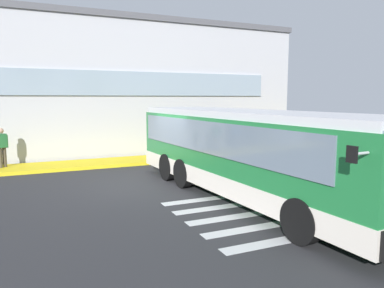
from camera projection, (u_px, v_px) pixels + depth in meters
name	position (u px, v px, depth m)	size (l,w,h in m)	color
ground_plane	(145.00, 186.00, 12.80)	(80.00, 90.00, 0.02)	#2B2B2D
bay_paint_stripes	(262.00, 213.00, 9.79)	(4.40, 3.96, 0.01)	silver
terminal_building	(80.00, 89.00, 22.60)	(23.49, 13.80, 7.26)	#B7B7BC
boarding_curb	(116.00, 162.00, 17.14)	(25.69, 2.00, 0.15)	yellow
bus_main_foreground	(248.00, 155.00, 11.11)	(3.35, 10.91, 2.70)	#1E7238
passenger_by_doorway	(2.00, 146.00, 15.31)	(0.49, 0.41, 1.68)	#4C4233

